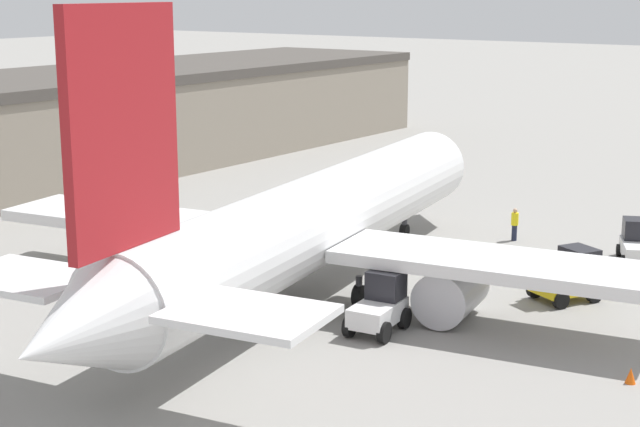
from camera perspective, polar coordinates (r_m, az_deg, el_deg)
The scene contains 7 objects.
ground_plane at distance 43.26m, azimuth 0.00°, elevation -4.40°, with size 400.00×400.00×0.00m, color gray.
terminal_building at distance 71.21m, azimuth -14.88°, elevation 4.97°, with size 71.21×14.78×7.12m.
airplane at distance 41.53m, azimuth -0.61°, elevation -0.60°, with size 36.02×30.19×12.49m.
ground_crew_worker at distance 52.24m, azimuth 11.26°, elevation -0.57°, with size 0.38×0.38×1.73m.
baggage_tug at distance 37.86m, azimuth 3.52°, elevation -5.34°, with size 2.88×2.03×2.27m.
belt_loader_truck at distance 42.84m, azimuth 14.28°, elevation -3.54°, with size 3.15×2.91×2.21m.
safety_cone_near at distance 34.75m, azimuth 17.63°, elevation -8.98°, with size 0.36×0.36×0.55m.
Camera 1 is at (-33.64, -23.96, 12.87)m, focal length 55.00 mm.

